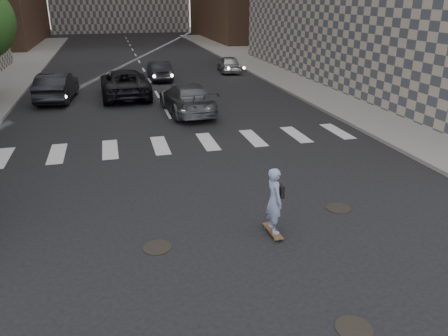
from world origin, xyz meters
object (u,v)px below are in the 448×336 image
Objects in this scene: traffic_car_a at (57,87)px; traffic_car_e at (159,70)px; skateboarder at (274,200)px; traffic_car_c at (125,83)px; traffic_car_d at (229,64)px; traffic_car_b at (187,98)px.

traffic_car_a reaches higher than traffic_car_e.
skateboarder is 18.90m from traffic_car_a.
traffic_car_c reaches higher than traffic_car_e.
traffic_car_c is 11.10m from traffic_car_d.
traffic_car_c is (-2.89, 17.69, -0.13)m from skateboarder.
traffic_car_d is at bearing -143.82° from traffic_car_a.
skateboarder is 0.44× the size of traffic_car_e.
skateboarder reaches higher than traffic_car_d.
traffic_car_c is (-2.95, 4.81, 0.05)m from traffic_car_b.
traffic_car_b is at bearing 90.93° from traffic_car_e.
traffic_car_c reaches higher than traffic_car_b.
traffic_car_d is at bearing -161.22° from traffic_car_e.
traffic_car_e is at bearing 26.00° from traffic_car_d.
traffic_car_b is at bearing 72.10° from traffic_car_d.
traffic_car_c is at bearing 96.62° from skateboarder.
traffic_car_e is at bearing -92.32° from traffic_car_b.
traffic_car_e is (-5.75, -2.03, 0.03)m from traffic_car_d.
traffic_car_b is (0.06, 12.88, -0.18)m from skateboarder.
traffic_car_b is 1.29× the size of traffic_car_e.
traffic_car_c is 1.55× the size of traffic_car_d.
traffic_car_a is at bearing 108.24° from skateboarder.
traffic_car_e is at bearing -135.73° from traffic_car_a.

